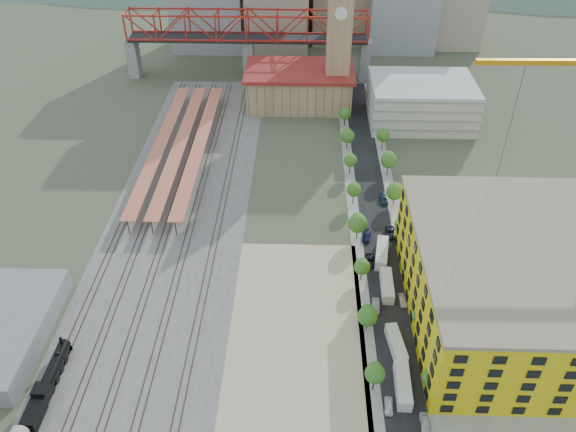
{
  "coord_description": "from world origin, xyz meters",
  "views": [
    {
      "loc": [
        -3.46,
        -105.01,
        89.25
      ],
      "look_at": [
        -6.6,
        0.52,
        10.0
      ],
      "focal_mm": 35.0,
      "sensor_mm": 36.0,
      "label": 1
    }
  ],
  "objects_px": {
    "site_trailer_b": "(396,344)",
    "site_trailer_d": "(382,253)",
    "construction_building": "(522,283)",
    "locomotive": "(49,381)",
    "site_trailer_c": "(387,286)",
    "site_trailer_a": "(403,385)",
    "clock_tower": "(340,26)",
    "car_0": "(389,406)"
  },
  "relations": [
    {
      "from": "locomotive",
      "to": "site_trailer_b",
      "type": "bearing_deg",
      "value": 9.58
    },
    {
      "from": "locomotive",
      "to": "site_trailer_a",
      "type": "distance_m",
      "value": 66.02
    },
    {
      "from": "site_trailer_b",
      "to": "car_0",
      "type": "distance_m",
      "value": 14.21
    },
    {
      "from": "locomotive",
      "to": "site_trailer_d",
      "type": "relative_size",
      "value": 1.99
    },
    {
      "from": "site_trailer_b",
      "to": "site_trailer_c",
      "type": "height_order",
      "value": "site_trailer_c"
    },
    {
      "from": "construction_building",
      "to": "site_trailer_b",
      "type": "bearing_deg",
      "value": -158.84
    },
    {
      "from": "site_trailer_a",
      "to": "site_trailer_c",
      "type": "bearing_deg",
      "value": 92.2
    },
    {
      "from": "clock_tower",
      "to": "site_trailer_d",
      "type": "height_order",
      "value": "clock_tower"
    },
    {
      "from": "locomotive",
      "to": "car_0",
      "type": "distance_m",
      "value": 63.07
    },
    {
      "from": "clock_tower",
      "to": "site_trailer_a",
      "type": "xyz_separation_m",
      "value": [
        8.0,
        -119.75,
        -27.33
      ]
    },
    {
      "from": "clock_tower",
      "to": "site_trailer_d",
      "type": "xyz_separation_m",
      "value": [
        8.0,
        -82.2,
        -27.29
      ]
    },
    {
      "from": "locomotive",
      "to": "car_0",
      "type": "height_order",
      "value": "locomotive"
    },
    {
      "from": "car_0",
      "to": "site_trailer_d",
      "type": "bearing_deg",
      "value": 90.97
    },
    {
      "from": "locomotive",
      "to": "site_trailer_c",
      "type": "relative_size",
      "value": 2.1
    },
    {
      "from": "site_trailer_c",
      "to": "site_trailer_d",
      "type": "bearing_deg",
      "value": 91.59
    },
    {
      "from": "site_trailer_c",
      "to": "locomotive",
      "type": "bearing_deg",
      "value": -155.47
    },
    {
      "from": "site_trailer_b",
      "to": "site_trailer_c",
      "type": "relative_size",
      "value": 0.95
    },
    {
      "from": "clock_tower",
      "to": "site_trailer_a",
      "type": "distance_m",
      "value": 123.09
    },
    {
      "from": "site_trailer_b",
      "to": "construction_building",
      "type": "bearing_deg",
      "value": 13.12
    },
    {
      "from": "site_trailer_a",
      "to": "site_trailer_d",
      "type": "bearing_deg",
      "value": 92.2
    },
    {
      "from": "locomotive",
      "to": "site_trailer_c",
      "type": "distance_m",
      "value": 71.67
    },
    {
      "from": "construction_building",
      "to": "locomotive",
      "type": "relative_size",
      "value": 2.48
    },
    {
      "from": "site_trailer_b",
      "to": "site_trailer_d",
      "type": "relative_size",
      "value": 0.9
    },
    {
      "from": "site_trailer_a",
      "to": "site_trailer_b",
      "type": "xyz_separation_m",
      "value": [
        0.0,
        9.69,
        -0.11
      ]
    },
    {
      "from": "locomotive",
      "to": "site_trailer_b",
      "type": "xyz_separation_m",
      "value": [
        66.0,
        11.14,
        -0.64
      ]
    },
    {
      "from": "site_trailer_a",
      "to": "car_0",
      "type": "bearing_deg",
      "value": -123.4
    },
    {
      "from": "site_trailer_d",
      "to": "car_0",
      "type": "height_order",
      "value": "site_trailer_d"
    },
    {
      "from": "site_trailer_c",
      "to": "site_trailer_d",
      "type": "xyz_separation_m",
      "value": [
        0.0,
        11.06,
        0.08
      ]
    },
    {
      "from": "site_trailer_c",
      "to": "site_trailer_b",
      "type": "bearing_deg",
      "value": -88.41
    },
    {
      "from": "locomotive",
      "to": "site_trailer_d",
      "type": "xyz_separation_m",
      "value": [
        66.0,
        39.0,
        -0.5
      ]
    },
    {
      "from": "site_trailer_c",
      "to": "car_0",
      "type": "relative_size",
      "value": 2.5
    },
    {
      "from": "site_trailer_b",
      "to": "site_trailer_d",
      "type": "height_order",
      "value": "site_trailer_d"
    },
    {
      "from": "locomotive",
      "to": "site_trailer_c",
      "type": "height_order",
      "value": "locomotive"
    },
    {
      "from": "car_0",
      "to": "site_trailer_a",
      "type": "bearing_deg",
      "value": 59.48
    },
    {
      "from": "site_trailer_a",
      "to": "locomotive",
      "type": "bearing_deg",
      "value": -176.54
    },
    {
      "from": "site_trailer_d",
      "to": "car_0",
      "type": "xyz_separation_m",
      "value": [
        -3.0,
        -41.73,
        -0.75
      ]
    },
    {
      "from": "construction_building",
      "to": "clock_tower",
      "type": "bearing_deg",
      "value": 108.78
    },
    {
      "from": "site_trailer_d",
      "to": "construction_building",
      "type": "bearing_deg",
      "value": -25.39
    },
    {
      "from": "locomotive",
      "to": "site_trailer_b",
      "type": "distance_m",
      "value": 66.94
    },
    {
      "from": "site_trailer_c",
      "to": "clock_tower",
      "type": "bearing_deg",
      "value": 96.5
    },
    {
      "from": "construction_building",
      "to": "site_trailer_d",
      "type": "relative_size",
      "value": 4.92
    },
    {
      "from": "construction_building",
      "to": "site_trailer_b",
      "type": "relative_size",
      "value": 5.48
    }
  ]
}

